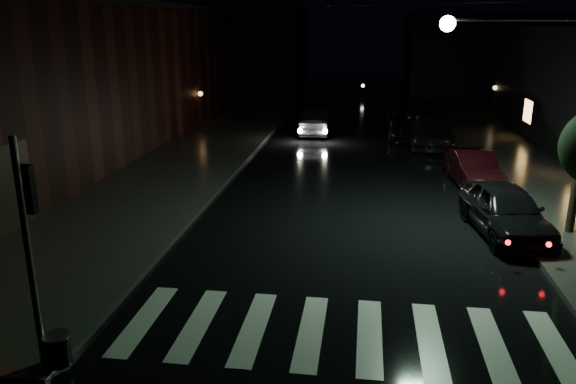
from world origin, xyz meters
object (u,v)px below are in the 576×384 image
at_px(parked_car_a, 506,210).
at_px(parked_car_b, 473,169).
at_px(parked_car_d, 410,125).
at_px(parked_car_c, 431,130).
at_px(oncoming_car, 316,122).

bearing_deg(parked_car_a, parked_car_b, 82.21).
relative_size(parked_car_a, parked_car_b, 1.08).
bearing_deg(parked_car_d, parked_car_c, -60.86).
bearing_deg(oncoming_car, parked_car_d, 173.35).
distance_m(parked_car_d, oncoming_car, 5.32).
relative_size(parked_car_b, parked_car_d, 0.77).
distance_m(parked_car_c, parked_car_d, 1.89).
bearing_deg(parked_car_a, oncoming_car, 107.08).
xyz_separation_m(parked_car_a, parked_car_b, (-0.00, 5.41, -0.08)).
height_order(parked_car_c, parked_car_d, parked_car_c).
distance_m(parked_car_b, parked_car_c, 7.82).
height_order(parked_car_b, oncoming_car, oncoming_car).
xyz_separation_m(parked_car_a, parked_car_d, (-1.80, 14.82, -0.02)).
bearing_deg(parked_car_c, parked_car_d, 122.18).
height_order(parked_car_a, parked_car_d, parked_car_a).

